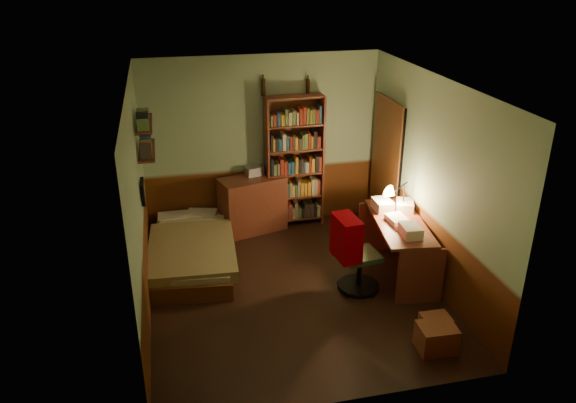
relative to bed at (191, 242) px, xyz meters
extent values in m
cube|color=black|center=(1.19, -0.97, -0.31)|extent=(3.50, 4.00, 0.02)
cube|color=silver|center=(1.19, -0.97, 2.31)|extent=(3.50, 4.00, 0.02)
cube|color=#8CAB88|center=(1.19, 1.04, 1.00)|extent=(3.50, 0.02, 2.60)
cube|color=#8CAB88|center=(-0.57, -0.97, 1.00)|extent=(0.02, 4.00, 2.60)
cube|color=#8CAB88|center=(2.95, -0.97, 1.00)|extent=(0.02, 4.00, 2.60)
cube|color=#8CAB88|center=(1.19, -2.98, 1.00)|extent=(3.50, 0.02, 2.60)
cube|color=black|center=(2.91, 0.33, 0.70)|extent=(0.06, 0.90, 2.00)
cube|color=#4A2710|center=(2.88, 0.33, 0.70)|extent=(0.02, 0.98, 2.08)
cube|color=olive|center=(0.00, 0.00, 0.00)|extent=(1.30, 2.13, 0.60)
cube|color=#612B1D|center=(0.99, 0.79, 0.12)|extent=(1.04, 0.71, 0.84)
cube|color=#B2B2B7|center=(1.04, 0.92, 0.61)|extent=(0.29, 0.25, 0.13)
cube|color=#612B1D|center=(1.65, 0.88, 0.71)|extent=(0.88, 0.31, 2.02)
cylinder|color=black|center=(1.22, 0.99, 1.84)|extent=(0.07, 0.07, 0.24)
cylinder|color=black|center=(1.87, 0.99, 1.82)|extent=(0.06, 0.06, 0.21)
cube|color=#612B1D|center=(2.61, -0.90, 0.08)|extent=(0.78, 1.49, 0.77)
cube|color=silver|center=(2.81, -0.58, 0.53)|extent=(0.31, 0.36, 0.12)
cone|color=black|center=(2.78, -0.59, 0.77)|extent=(0.23, 0.23, 0.61)
cube|color=#2A4C2D|center=(2.01, -1.13, 0.18)|extent=(0.51, 0.46, 0.95)
cube|color=#A0000B|center=(1.77, -1.09, 0.92)|extent=(0.32, 0.48, 0.53)
cube|color=#612B1D|center=(-0.45, 0.13, 1.30)|extent=(0.20, 0.90, 0.03)
cube|color=#612B1D|center=(-0.45, 0.13, 1.65)|extent=(0.20, 0.90, 0.03)
cube|color=black|center=(-0.53, -0.37, 0.95)|extent=(0.04, 0.32, 0.26)
cube|color=brown|center=(2.41, -2.46, -0.15)|extent=(0.41, 0.33, 0.29)
cube|color=brown|center=(2.53, -2.20, -0.19)|extent=(0.31, 0.26, 0.22)
camera|label=1|loc=(-0.20, -6.84, 3.58)|focal=35.00mm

